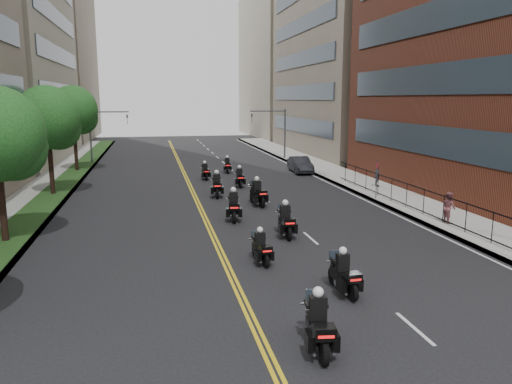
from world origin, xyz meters
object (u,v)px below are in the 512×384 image
(motorcycle_3, at_px, (286,222))
(pedestrian_c, at_px, (377,176))
(motorcycle_0, at_px, (318,326))
(motorcycle_6, at_px, (217,186))
(motorcycle_4, at_px, (234,207))
(motorcycle_5, at_px, (258,194))
(motorcycle_2, at_px, (261,249))
(pedestrian_b, at_px, (449,207))
(parked_sedan, at_px, (300,165))
(motorcycle_1, at_px, (344,276))
(motorcycle_7, at_px, (240,178))
(motorcycle_9, at_px, (227,166))
(motorcycle_8, at_px, (205,172))

(motorcycle_3, xyz_separation_m, pedestrian_c, (10.39, 11.67, 0.22))
(motorcycle_0, distance_m, motorcycle_6, 22.12)
(motorcycle_4, xyz_separation_m, motorcycle_5, (2.14, 3.55, -0.00))
(motorcycle_2, xyz_separation_m, pedestrian_b, (11.26, 4.08, 0.39))
(motorcycle_0, bearing_deg, parked_sedan, 81.60)
(motorcycle_1, height_order, motorcycle_2, motorcycle_1)
(pedestrian_b, bearing_deg, motorcycle_3, 92.26)
(motorcycle_5, distance_m, motorcycle_7, 7.04)
(motorcycle_3, height_order, motorcycle_9, motorcycle_3)
(motorcycle_4, distance_m, motorcycle_7, 10.82)
(motorcycle_5, relative_size, motorcycle_7, 1.11)
(motorcycle_6, distance_m, motorcycle_7, 4.24)
(motorcycle_6, bearing_deg, motorcycle_4, -84.73)
(motorcycle_3, relative_size, parked_sedan, 0.56)
(pedestrian_c, bearing_deg, motorcycle_4, 131.00)
(motorcycle_1, distance_m, motorcycle_6, 18.57)
(motorcycle_5, bearing_deg, motorcycle_7, 81.95)
(motorcycle_6, bearing_deg, pedestrian_b, -38.33)
(motorcycle_3, distance_m, parked_sedan, 21.98)
(motorcycle_0, xyz_separation_m, motorcycle_7, (2.36, 25.71, -0.03))
(motorcycle_7, bearing_deg, pedestrian_c, -11.42)
(motorcycle_3, height_order, motorcycle_5, motorcycle_5)
(motorcycle_6, bearing_deg, motorcycle_1, -78.65)
(motorcycle_0, distance_m, pedestrian_b, 16.19)
(motorcycle_0, xyz_separation_m, motorcycle_2, (0.05, 7.50, -0.10))
(motorcycle_0, xyz_separation_m, motorcycle_9, (2.56, 33.35, -0.07))
(motorcycle_1, relative_size, motorcycle_8, 1.05)
(motorcycle_2, xyz_separation_m, motorcycle_4, (0.10, 7.63, 0.14))
(motorcycle_4, height_order, pedestrian_b, motorcycle_4)
(motorcycle_3, xyz_separation_m, parked_sedan, (7.06, 20.82, 0.01))
(pedestrian_b, bearing_deg, motorcycle_0, 135.84)
(motorcycle_0, bearing_deg, motorcycle_9, 93.22)
(motorcycle_1, distance_m, pedestrian_c, 21.85)
(motorcycle_1, relative_size, motorcycle_9, 1.05)
(motorcycle_1, xyz_separation_m, motorcycle_3, (-0.05, 7.58, 0.07))
(motorcycle_4, relative_size, motorcycle_9, 1.17)
(motorcycle_1, height_order, motorcycle_4, motorcycle_4)
(motorcycle_0, height_order, motorcycle_5, motorcycle_5)
(motorcycle_5, relative_size, pedestrian_c, 1.60)
(pedestrian_c, bearing_deg, motorcycle_2, 149.83)
(motorcycle_0, relative_size, motorcycle_7, 1.05)
(motorcycle_5, bearing_deg, motorcycle_3, -98.71)
(motorcycle_8, bearing_deg, motorcycle_9, 51.87)
(motorcycle_4, bearing_deg, motorcycle_0, -83.50)
(pedestrian_c, bearing_deg, motorcycle_3, 147.13)
(motorcycle_0, xyz_separation_m, parked_sedan, (9.20, 32.06, 0.03))
(motorcycle_7, bearing_deg, pedestrian_b, -53.66)
(motorcycle_4, bearing_deg, pedestrian_b, -10.57)
(motorcycle_7, distance_m, motorcycle_8, 4.70)
(parked_sedan, bearing_deg, pedestrian_c, -67.32)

